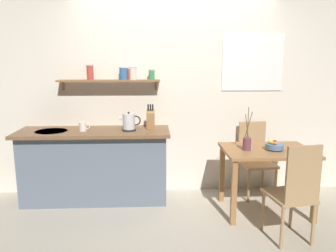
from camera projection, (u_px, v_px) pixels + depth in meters
The scene contains 12 objects.
ground_plane at pixel (177, 208), 3.94m from camera, with size 14.00×14.00×0.00m, color #BCB29E.
back_wall at pixel (190, 90), 4.32m from camera, with size 6.80×0.11×2.70m.
kitchen_counter at pixel (95, 165), 4.11m from camera, with size 1.83×0.63×0.90m.
wall_shelf at pixel (116, 77), 4.09m from camera, with size 1.26×0.20×0.32m.
dining_table at pixel (267, 160), 3.75m from camera, with size 0.98×0.71×0.75m.
dining_chair_near at pixel (294, 190), 3.11m from camera, with size 0.44×0.48×0.99m.
dining_chair_far at pixel (254, 156), 4.30m from camera, with size 0.46×0.46×0.94m.
fruit_bowl at pixel (274, 146), 3.69m from camera, with size 0.20×0.20×0.12m.
twig_vase at pixel (247, 143), 3.67m from camera, with size 0.09×0.09×0.48m.
electric_kettle at pixel (129, 122), 3.98m from camera, with size 0.25×0.17×0.23m.
knife_block at pixel (151, 119), 4.08m from camera, with size 0.10×0.17×0.31m.
coffee_mug_by_sink at pixel (83, 127), 3.96m from camera, with size 0.13×0.09×0.11m.
Camera 1 is at (-0.29, -3.66, 1.72)m, focal length 35.49 mm.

